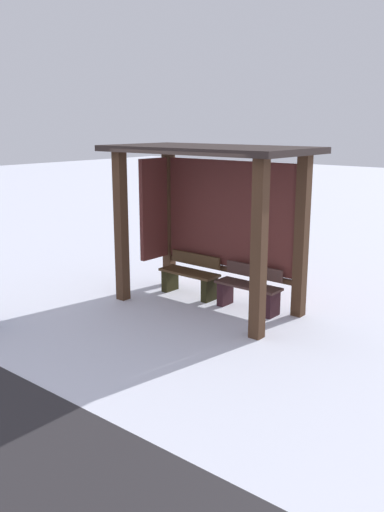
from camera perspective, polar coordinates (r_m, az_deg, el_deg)
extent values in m
plane|color=white|center=(8.78, 1.55, -5.33)|extent=(60.00, 60.00, 0.00)
cube|color=#432B1B|center=(8.93, -7.45, 3.01)|extent=(0.17, 0.17, 2.45)
cube|color=#432B1B|center=(7.25, 7.05, 0.53)|extent=(0.17, 0.17, 2.45)
cube|color=#432B1B|center=(9.74, -2.45, 4.00)|extent=(0.17, 0.17, 2.45)
cube|color=#432B1B|center=(8.23, 11.43, 1.93)|extent=(0.17, 0.17, 2.45)
cube|color=#2C221F|center=(8.31, 1.67, 11.16)|extent=(3.19, 1.69, 0.09)
cube|color=#572622|center=(8.88, 3.93, 4.40)|extent=(2.49, 0.08, 1.73)
cube|color=#432B1B|center=(9.06, 3.76, -1.41)|extent=(2.49, 0.06, 0.08)
cube|color=#572622|center=(9.44, -4.00, 4.95)|extent=(0.08, 0.64, 1.73)
cube|color=#4C351F|center=(9.23, -0.29, -1.75)|extent=(1.08, 0.38, 0.04)
cube|color=#4C351F|center=(9.31, 0.37, -0.34)|extent=(1.03, 0.04, 0.20)
cube|color=black|center=(9.03, 1.86, -3.52)|extent=(0.12, 0.32, 0.38)
cube|color=black|center=(9.57, -2.32, -2.52)|extent=(0.12, 0.32, 0.38)
cube|color=#48302B|center=(8.54, 5.92, -3.09)|extent=(1.08, 0.35, 0.04)
cube|color=#48302B|center=(8.61, 6.53, -1.59)|extent=(1.03, 0.04, 0.20)
cube|color=#30181D|center=(8.38, 8.39, -5.03)|extent=(0.12, 0.30, 0.39)
cube|color=#30181D|center=(8.84, 3.51, -3.90)|extent=(0.12, 0.30, 0.39)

